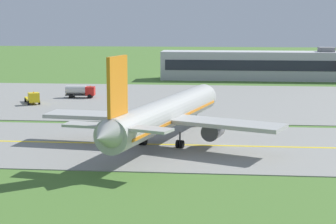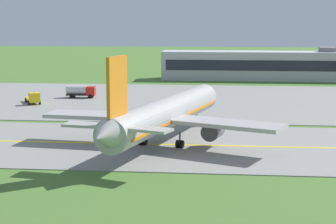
% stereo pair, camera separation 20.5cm
% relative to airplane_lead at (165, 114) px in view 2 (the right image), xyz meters
% --- Properties ---
extents(ground_plane, '(500.00, 500.00, 0.00)m').
position_rel_airplane_lead_xyz_m(ground_plane, '(6.90, -0.36, -4.13)').
color(ground_plane, '#47702D').
extents(taxiway_strip, '(240.00, 28.00, 0.10)m').
position_rel_airplane_lead_xyz_m(taxiway_strip, '(6.90, -0.36, -4.08)').
color(taxiway_strip, gray).
rests_on(taxiway_strip, ground).
extents(apron_pad, '(140.00, 52.00, 0.10)m').
position_rel_airplane_lead_xyz_m(apron_pad, '(16.90, 41.64, -4.08)').
color(apron_pad, gray).
rests_on(apron_pad, ground).
extents(taxiway_centreline, '(220.00, 0.60, 0.01)m').
position_rel_airplane_lead_xyz_m(taxiway_centreline, '(6.90, -0.36, -4.03)').
color(taxiway_centreline, yellow).
rests_on(taxiway_centreline, taxiway_strip).
extents(airplane_lead, '(32.00, 39.08, 12.70)m').
position_rel_airplane_lead_xyz_m(airplane_lead, '(0.00, 0.00, 0.00)').
color(airplane_lead, '#ADADA8').
rests_on(airplane_lead, ground).
extents(service_truck_baggage, '(4.70, 6.64, 2.59)m').
position_rel_airplane_lead_xyz_m(service_truck_baggage, '(-29.13, 33.49, -2.95)').
color(service_truck_baggage, yellow).
rests_on(service_truck_baggage, ground).
extents(service_truck_catering, '(6.09, 2.58, 2.65)m').
position_rel_airplane_lead_xyz_m(service_truck_catering, '(-22.07, 42.88, -2.60)').
color(service_truck_catering, red).
rests_on(service_truck_catering, ground).
extents(terminal_building, '(62.03, 8.69, 8.77)m').
position_rel_airplane_lead_xyz_m(terminal_building, '(21.90, 82.35, -0.33)').
color(terminal_building, '#B2B2B7').
rests_on(terminal_building, ground).
extents(traffic_cone_near_edge, '(0.44, 0.44, 0.60)m').
position_rel_airplane_lead_xyz_m(traffic_cone_near_edge, '(12.80, 11.38, -3.83)').
color(traffic_cone_near_edge, orange).
rests_on(traffic_cone_near_edge, ground).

